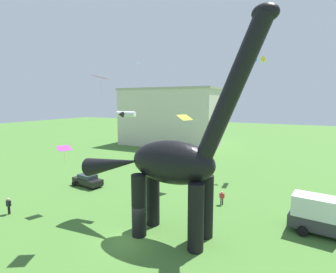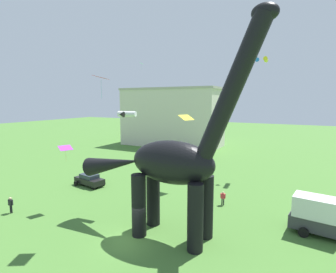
{
  "view_description": "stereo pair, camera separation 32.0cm",
  "coord_description": "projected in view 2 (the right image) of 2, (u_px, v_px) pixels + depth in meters",
  "views": [
    {
      "loc": [
        11.81,
        -16.28,
        11.06
      ],
      "look_at": [
        2.3,
        2.5,
        8.22
      ],
      "focal_mm": 28.44,
      "sensor_mm": 36.0,
      "label": 1
    },
    {
      "loc": [
        12.09,
        -16.13,
        11.06
      ],
      "look_at": [
        2.3,
        2.5,
        8.22
      ],
      "focal_mm": 28.44,
      "sensor_mm": 36.0,
      "label": 2
    }
  ],
  "objects": [
    {
      "name": "kite_drifting",
      "position": [
        101.0,
        78.0,
        21.34
      ],
      "size": [
        1.63,
        1.8,
        1.83
      ],
      "color": "red"
    },
    {
      "name": "person_far_spectator",
      "position": [
        223.0,
        197.0,
        28.29
      ],
      "size": [
        0.56,
        0.24,
        1.48
      ],
      "rotation": [
        0.0,
        0.0,
        5.29
      ],
      "color": "black",
      "rests_on": "ground_plane"
    },
    {
      "name": "kite_mid_left",
      "position": [
        141.0,
        63.0,
        48.68
      ],
      "size": [
        0.88,
        1.11,
        1.31
      ],
      "color": "green"
    },
    {
      "name": "ground_plane",
      "position": [
        128.0,
        240.0,
        21.21
      ],
      "size": [
        240.0,
        240.0,
        0.0
      ],
      "primitive_type": "plane",
      "color": "#42702D"
    },
    {
      "name": "kite_high_left",
      "position": [
        264.0,
        60.0,
        38.41
      ],
      "size": [
        1.88,
        2.17,
        0.63
      ],
      "color": "yellow"
    },
    {
      "name": "kite_trailing",
      "position": [
        126.0,
        114.0,
        26.5
      ],
      "size": [
        2.01,
        1.78,
        0.58
      ],
      "color": "white"
    },
    {
      "name": "kite_mid_right",
      "position": [
        65.0,
        148.0,
        26.94
      ],
      "size": [
        1.28,
        1.52,
        1.69
      ],
      "color": "purple"
    },
    {
      "name": "background_building_block",
      "position": [
        172.0,
        117.0,
        65.81
      ],
      "size": [
        24.35,
        10.77,
        14.12
      ],
      "color": "beige",
      "rests_on": "ground_plane"
    },
    {
      "name": "person_strolling_adult",
      "position": [
        11.0,
        203.0,
        26.26
      ],
      "size": [
        0.61,
        0.27,
        1.62
      ],
      "rotation": [
        0.0,
        0.0,
        5.84
      ],
      "color": "black",
      "rests_on": "ground_plane"
    },
    {
      "name": "parked_sedan_left",
      "position": [
        89.0,
        180.0,
        34.79
      ],
      "size": [
        4.43,
        2.43,
        1.55
      ],
      "rotation": [
        0.0,
        0.0,
        -0.16
      ],
      "color": "black",
      "rests_on": "ground_plane"
    },
    {
      "name": "dinosaur_sculpture",
      "position": [
        171.0,
        162.0,
        21.12
      ],
      "size": [
        16.43,
        3.48,
        17.17
      ],
      "rotation": [
        0.0,
        0.0,
        -0.11
      ],
      "color": "black",
      "rests_on": "ground_plane"
    },
    {
      "name": "kite_far_right",
      "position": [
        186.0,
        117.0,
        33.4
      ],
      "size": [
        1.75,
        2.1,
        0.63
      ],
      "color": "yellow"
    },
    {
      "name": "parked_box_truck",
      "position": [
        326.0,
        217.0,
        21.66
      ],
      "size": [
        5.83,
        2.83,
        3.2
      ],
      "rotation": [
        0.0,
        0.0,
        -0.13
      ],
      "color": "#38383D",
      "rests_on": "ground_plane"
    }
  ]
}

